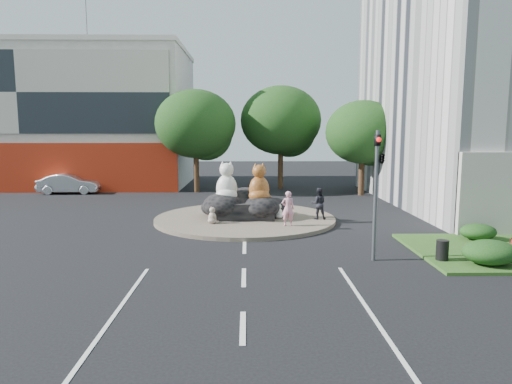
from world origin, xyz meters
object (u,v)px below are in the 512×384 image
at_px(cat_tabby, 259,182).
at_px(kitten_white, 279,211).
at_px(parked_car, 69,184).
at_px(kitten_calico, 212,215).
at_px(pedestrian_pink, 288,208).
at_px(cat_white, 227,181).
at_px(pedestrian_dark, 319,204).
at_px(litter_bin, 442,250).

distance_m(cat_tabby, kitten_white, 1.92).
bearing_deg(parked_car, kitten_white, -129.06).
bearing_deg(parked_car, kitten_calico, -139.18).
bearing_deg(parked_car, pedestrian_pink, -132.90).
bearing_deg(parked_car, cat_white, -134.04).
xyz_separation_m(cat_tabby, pedestrian_pink, (1.40, -2.02, -1.10)).
bearing_deg(pedestrian_dark, pedestrian_pink, 45.41).
relative_size(parked_car, litter_bin, 6.22).
bearing_deg(kitten_white, pedestrian_pink, -90.95).
xyz_separation_m(cat_white, litter_bin, (8.50, -8.22, -1.72)).
bearing_deg(cat_white, kitten_white, 3.01).
relative_size(cat_tabby, kitten_calico, 2.44).
bearing_deg(kitten_calico, kitten_white, 60.73).
distance_m(cat_white, litter_bin, 11.95).
bearing_deg(cat_tabby, litter_bin, -68.34).
height_order(pedestrian_dark, litter_bin, pedestrian_dark).
distance_m(pedestrian_dark, litter_bin, 8.48).
xyz_separation_m(parked_car, litter_bin, (21.54, -19.68, -0.28)).
bearing_deg(litter_bin, parked_car, 137.58).
height_order(kitten_calico, litter_bin, kitten_calico).
bearing_deg(kitten_white, cat_white, 165.50).
bearing_deg(pedestrian_pink, cat_tabby, -58.36).
relative_size(pedestrian_pink, parked_car, 0.37).
bearing_deg(kitten_white, pedestrian_dark, -17.04).
distance_m(pedestrian_pink, litter_bin, 8.03).
bearing_deg(cat_tabby, pedestrian_pink, -73.65).
distance_m(pedestrian_dark, parked_car, 21.65).
distance_m(cat_tabby, kitten_calico, 3.19).
bearing_deg(pedestrian_dark, parked_car, -31.49).
height_order(cat_tabby, litter_bin, cat_tabby).
height_order(pedestrian_dark, parked_car, pedestrian_dark).
bearing_deg(litter_bin, pedestrian_dark, 114.42).
bearing_deg(pedestrian_pink, kitten_calico, -13.34).
xyz_separation_m(cat_tabby, kitten_white, (1.09, -0.03, -1.57)).
bearing_deg(parked_car, litter_bin, -135.14).
distance_m(cat_white, cat_tabby, 1.79).
bearing_deg(kitten_calico, pedestrian_dark, 50.92).
relative_size(cat_white, parked_car, 0.47).
height_order(cat_white, parked_car, cat_white).
distance_m(cat_tabby, parked_car, 18.91).
bearing_deg(kitten_calico, cat_white, 106.51).
xyz_separation_m(cat_tabby, parked_car, (-14.81, 11.67, -1.40)).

